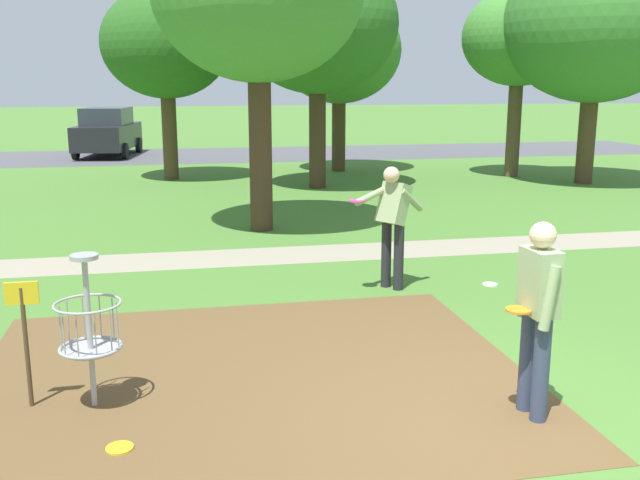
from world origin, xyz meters
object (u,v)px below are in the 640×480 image
object	(u,v)px
tree_near_left	(339,51)
tree_mid_center	(519,39)
tree_far_center	(166,44)
parked_car_leftmost	(108,132)
player_waiting_left	(392,219)
frisbee_far_left	(490,284)
frisbee_mid_grass	(120,448)
disc_golf_basket	(82,325)
tree_mid_right	(596,24)
tree_mid_left	(317,25)
player_foreground_watching	(538,308)

from	to	relation	value
tree_near_left	tree_mid_center	size ratio (longest dim) A/B	0.99
tree_far_center	parked_car_leftmost	xyz separation A→B (m)	(-2.37, 7.39, -2.93)
player_waiting_left	parked_car_leftmost	xyz separation A→B (m)	(-5.37, 19.60, -0.06)
frisbee_far_left	tree_near_left	size ratio (longest dim) A/B	0.04
parked_car_leftmost	tree_far_center	bearing A→B (deg)	-72.22
frisbee_mid_grass	disc_golf_basket	bearing A→B (deg)	110.89
tree_near_left	tree_mid_right	distance (m)	7.47
disc_golf_basket	frisbee_mid_grass	distance (m)	1.19
tree_mid_left	parked_car_leftmost	size ratio (longest dim) A/B	1.37
frisbee_mid_grass	tree_near_left	world-z (taller)	tree_near_left
disc_golf_basket	frisbee_mid_grass	world-z (taller)	disc_golf_basket
tree_mid_left	frisbee_mid_grass	bearing A→B (deg)	-107.58
player_foreground_watching	tree_near_left	xyz separation A→B (m)	(2.25, 17.23, 2.79)
tree_far_center	player_foreground_watching	bearing A→B (deg)	-79.37
tree_mid_center	tree_far_center	distance (m)	10.21
tree_near_left	tree_far_center	xyz separation A→B (m)	(-5.29, -1.05, 0.10)
disc_golf_basket	tree_mid_left	world-z (taller)	tree_mid_left
frisbee_mid_grass	tree_mid_right	bearing A→B (deg)	47.49
disc_golf_basket	tree_mid_right	distance (m)	17.54
tree_near_left	tree_mid_left	xyz separation A→B (m)	(-1.40, -3.55, 0.50)
tree_near_left	tree_mid_left	size ratio (longest dim) A/B	0.89
player_foreground_watching	tree_far_center	size ratio (longest dim) A/B	0.32
player_foreground_watching	frisbee_far_left	bearing A→B (deg)	70.24
tree_mid_left	tree_mid_center	bearing A→B (deg)	10.39
player_foreground_watching	tree_near_left	distance (m)	17.60
disc_golf_basket	frisbee_far_left	world-z (taller)	disc_golf_basket
player_foreground_watching	tree_mid_center	bearing A→B (deg)	64.49
player_foreground_watching	player_waiting_left	size ratio (longest dim) A/B	1.00
frisbee_mid_grass	tree_mid_right	xyz separation A→B (m)	(11.87, 12.95, 4.32)
disc_golf_basket	tree_near_left	bearing A→B (deg)	69.64
frisbee_mid_grass	frisbee_far_left	xyz separation A→B (m)	(4.85, 3.76, 0.00)
tree_mid_left	parked_car_leftmost	xyz separation A→B (m)	(-6.26, 9.90, -3.33)
disc_golf_basket	player_foreground_watching	distance (m)	3.92
frisbee_mid_grass	player_waiting_left	bearing A→B (deg)	48.74
player_foreground_watching	tree_near_left	size ratio (longest dim) A/B	0.32
frisbee_far_left	tree_mid_right	distance (m)	12.35
player_foreground_watching	parked_car_leftmost	world-z (taller)	parked_car_leftmost
frisbee_far_left	parked_car_leftmost	size ratio (longest dim) A/B	0.05
tree_mid_center	frisbee_mid_grass	bearing A→B (deg)	-125.57
tree_mid_left	parked_car_leftmost	bearing A→B (deg)	122.30
frisbee_mid_grass	frisbee_far_left	size ratio (longest dim) A/B	1.01
player_foreground_watching	tree_near_left	bearing A→B (deg)	82.57
tree_near_left	tree_mid_right	xyz separation A→B (m)	(6.16, -4.19, 0.58)
disc_golf_basket	tree_near_left	xyz separation A→B (m)	(6.04, 16.28, 3.00)
player_waiting_left	frisbee_mid_grass	bearing A→B (deg)	-131.26
tree_mid_left	tree_far_center	world-z (taller)	tree_mid_left
player_waiting_left	tree_mid_center	xyz separation A→B (m)	(7.12, 10.84, 3.05)
parked_car_leftmost	tree_mid_center	bearing A→B (deg)	-35.04
disc_golf_basket	player_waiting_left	world-z (taller)	player_waiting_left
player_foreground_watching	frisbee_far_left	size ratio (longest dim) A/B	7.93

